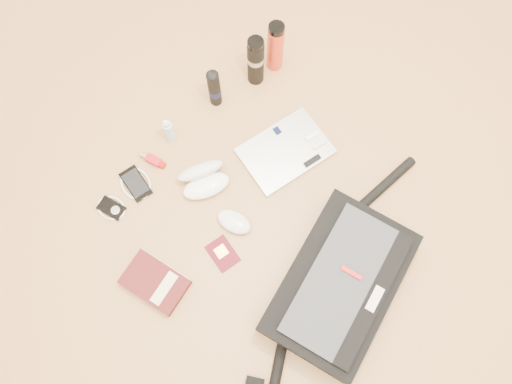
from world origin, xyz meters
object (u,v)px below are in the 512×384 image
(book, at_px, (155,282))
(laptop, at_px, (286,151))
(messenger_bag, at_px, (339,285))
(thermos_black, at_px, (256,61))
(thermos_red, at_px, (275,47))

(book, bearing_deg, laptop, -11.08)
(messenger_bag, height_order, book, messenger_bag)
(laptop, relative_size, thermos_black, 1.36)
(laptop, distance_m, thermos_red, 0.38)
(book, bearing_deg, thermos_black, 8.88)
(messenger_bag, relative_size, thermos_black, 4.23)
(messenger_bag, relative_size, book, 4.19)
(thermos_black, distance_m, thermos_red, 0.09)
(messenger_bag, distance_m, thermos_black, 0.83)
(laptop, relative_size, thermos_red, 1.37)
(messenger_bag, xyz_separation_m, laptop, (0.17, 0.47, -0.06))
(messenger_bag, height_order, thermos_black, thermos_black)
(messenger_bag, distance_m, book, 0.59)
(thermos_black, height_order, thermos_red, thermos_black)
(thermos_red, bearing_deg, book, -153.82)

